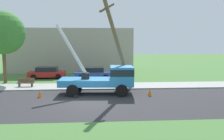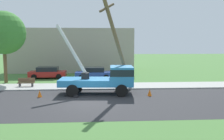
% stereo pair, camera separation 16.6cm
% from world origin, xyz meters
% --- Properties ---
extents(ground_plane, '(120.00, 120.00, 0.00)m').
position_xyz_m(ground_plane, '(0.00, 12.00, 0.00)').
color(ground_plane, '#477538').
extents(road_asphalt, '(80.00, 8.81, 0.01)m').
position_xyz_m(road_asphalt, '(0.00, 0.00, 0.00)').
color(road_asphalt, '#2B2B2D').
rests_on(road_asphalt, ground).
extents(sidewalk_strip, '(80.00, 3.23, 0.10)m').
position_xyz_m(sidewalk_strip, '(0.00, 6.02, 0.05)').
color(sidewalk_strip, '#9E9E99').
rests_on(sidewalk_strip, ground).
extents(utility_truck, '(6.75, 3.21, 5.98)m').
position_xyz_m(utility_truck, '(1.42, 2.77, 1.41)').
color(utility_truck, '#2D84C6').
rests_on(utility_truck, ground).
extents(leaning_utility_pole, '(3.23, 3.30, 8.27)m').
position_xyz_m(leaning_utility_pole, '(2.45, 3.40, 4.22)').
color(leaning_utility_pole, brown).
rests_on(leaning_utility_pole, ground).
extents(traffic_cone_ahead, '(0.36, 0.36, 0.56)m').
position_xyz_m(traffic_cone_ahead, '(4.94, 1.67, 0.28)').
color(traffic_cone_ahead, orange).
rests_on(traffic_cone_ahead, ground).
extents(traffic_cone_behind, '(0.36, 0.36, 0.56)m').
position_xyz_m(traffic_cone_behind, '(-3.97, 1.77, 0.28)').
color(traffic_cone_behind, orange).
rests_on(traffic_cone_behind, ground).
extents(parked_sedan_red, '(4.44, 2.08, 1.42)m').
position_xyz_m(parked_sedan_red, '(-5.43, 11.89, 0.71)').
color(parked_sedan_red, '#B21E1E').
rests_on(parked_sedan_red, ground).
extents(parked_sedan_blue, '(4.43, 2.08, 1.42)m').
position_xyz_m(parked_sedan_blue, '(0.23, 11.05, 0.71)').
color(parked_sedan_blue, '#263F99').
rests_on(parked_sedan_blue, ground).
extents(park_bench, '(1.60, 0.45, 0.90)m').
position_xyz_m(park_bench, '(-6.30, 6.09, 0.46)').
color(park_bench, brown).
rests_on(park_bench, ground).
extents(roadside_tree_near, '(4.61, 4.61, 7.71)m').
position_xyz_m(roadside_tree_near, '(-9.31, 8.90, 5.38)').
color(roadside_tree_near, brown).
rests_on(roadside_tree_near, ground).
extents(lowrise_building_backdrop, '(18.00, 6.00, 6.40)m').
position_xyz_m(lowrise_building_backdrop, '(-3.08, 19.32, 3.20)').
color(lowrise_building_backdrop, '#A5998C').
rests_on(lowrise_building_backdrop, ground).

